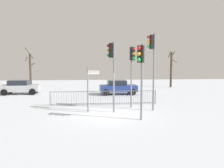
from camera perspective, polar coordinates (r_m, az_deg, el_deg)
name	(u,v)px	position (r m, az deg, el deg)	size (l,w,h in m)	color
ground_plane	(107,114)	(12.50, -1.48, -8.53)	(60.00, 60.00, 0.00)	silver
traffic_light_rear_left	(152,55)	(13.38, 11.33, 8.18)	(0.57, 0.35, 5.05)	slate
traffic_light_foreground_left	(141,65)	(10.81, 8.18, 5.48)	(0.45, 0.48, 4.13)	slate
traffic_light_foreground_right	(112,61)	(12.69, -0.04, 6.62)	(0.50, 0.44, 4.48)	slate
traffic_light_rear_right	(132,63)	(14.02, 5.78, 6.07)	(0.36, 0.56, 4.34)	slate
direction_sign_post	(89,87)	(12.78, -6.61, -0.80)	(0.79, 0.14, 2.92)	slate
pedestrian_guard_railing	(104,98)	(15.23, -2.26, -3.92)	(8.06, 0.09, 1.07)	slate
car_blue_far	(118,87)	(20.76, 1.65, -0.88)	(3.85, 2.02, 1.47)	navy
car_silver_mid	(20,87)	(23.08, -24.63, -0.74)	(3.88, 2.09, 1.47)	#B2B5BA
bare_tree_left	(171,69)	(28.86, 16.49, 4.17)	(1.14, 1.18, 4.98)	#473828
bare_tree_centre	(30,68)	(33.12, -22.23, 4.12)	(1.36, 1.32, 5.70)	#473828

